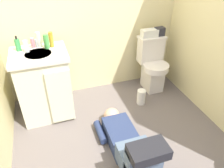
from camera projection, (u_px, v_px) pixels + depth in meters
ground_plane at (122, 141)px, 2.39m from camera, size 2.76×3.19×0.04m
wall_back at (91, 2)px, 2.62m from camera, size 2.42×0.08×2.40m
toilet at (152, 65)px, 3.04m from camera, size 0.36×0.46×0.75m
vanity_cabinet at (45, 84)px, 2.53m from camera, size 0.60×0.53×0.82m
faucet at (36, 43)px, 2.40m from camera, size 0.02×0.02×0.10m
person_plumber at (128, 143)px, 2.11m from camera, size 0.39×1.06×0.52m
tissue_box at (149, 33)px, 2.86m from camera, size 0.22×0.11×0.10m
toiletry_bag at (160, 31)px, 2.90m from camera, size 0.12×0.09×0.11m
soap_dispenser at (18, 45)px, 2.32m from camera, size 0.06×0.06×0.17m
bottle_clear at (26, 46)px, 2.30m from camera, size 0.05×0.05×0.13m
bottle_pink at (33, 43)px, 2.39m from camera, size 0.04×0.04×0.11m
bottle_white at (39, 40)px, 2.39m from camera, size 0.05×0.05×0.17m
bottle_green at (46, 41)px, 2.37m from camera, size 0.06×0.06×0.16m
bottle_amber at (51, 40)px, 2.40m from camera, size 0.04×0.04×0.17m
paper_towel_roll at (141, 97)px, 2.85m from camera, size 0.11×0.11×0.21m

